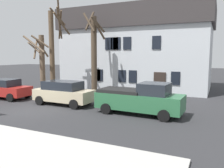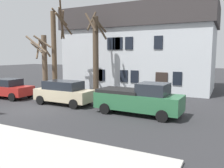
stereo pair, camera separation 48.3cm
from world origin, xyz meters
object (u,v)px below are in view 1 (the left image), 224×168
building_main (136,48)px  tree_bare_far (94,52)px  car_red_sedan (6,89)px  tree_bare_mid (53,47)px  tree_bare_near (41,61)px  pickup_truck_green (140,99)px  car_beige_wagon (64,92)px

building_main → tree_bare_far: 6.21m
building_main → tree_bare_far: bearing=-110.1°
car_red_sedan → tree_bare_mid: bearing=65.2°
tree_bare_near → pickup_truck_green: bearing=-18.9°
tree_bare_near → tree_bare_mid: tree_bare_mid is taller
car_beige_wagon → pickup_truck_green: size_ratio=0.83×
car_beige_wagon → tree_bare_far: bearing=93.4°
tree_bare_far → tree_bare_mid: bearing=-161.4°
building_main → car_red_sedan: building_main is taller
car_red_sedan → tree_bare_near: bearing=80.2°
tree_bare_near → car_red_sedan: 4.40m
tree_bare_near → tree_bare_far: tree_bare_far is taller
building_main → tree_bare_mid: (-5.84, -7.06, 0.03)m
tree_bare_mid → car_red_sedan: size_ratio=2.07×
car_beige_wagon → pickup_truck_green: pickup_truck_green is taller
tree_bare_near → car_red_sedan: size_ratio=1.29×
building_main → tree_bare_mid: tree_bare_mid is taller
car_red_sedan → pickup_truck_green: bearing=-0.8°
building_main → tree_bare_mid: size_ratio=1.79×
tree_bare_near → car_beige_wagon: 6.74m
building_main → car_beige_wagon: (-1.82, -11.00, -3.48)m
tree_bare_mid → tree_bare_far: (3.71, 1.25, -0.47)m
tree_bare_far → pickup_truck_green: bearing=-40.8°
tree_bare_near → car_beige_wagon: (5.25, -3.60, -2.20)m
car_red_sedan → pickup_truck_green: 11.89m
tree_bare_near → pickup_truck_green: 12.08m
car_beige_wagon → car_red_sedan: bearing=-179.0°
building_main → car_red_sedan: (-7.71, -11.10, -3.57)m
tree_bare_mid → pickup_truck_green: size_ratio=1.64×
pickup_truck_green → tree_bare_mid: bearing=157.3°
building_main → tree_bare_near: building_main is taller
building_main → tree_bare_near: (-7.07, -7.40, -1.28)m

